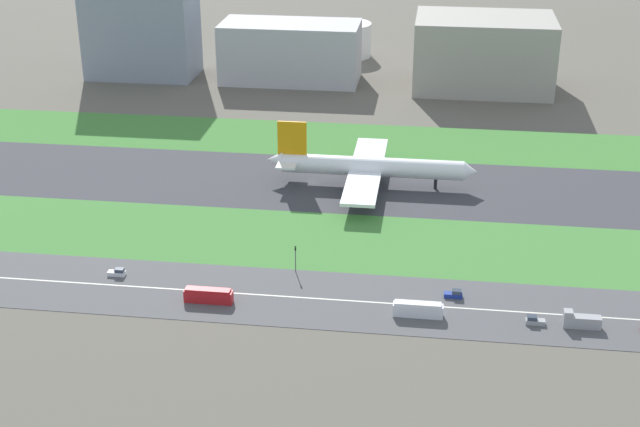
# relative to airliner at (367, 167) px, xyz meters

# --- Properties ---
(ground_plane) EXTENTS (800.00, 800.00, 0.00)m
(ground_plane) POSITION_rel_airliner_xyz_m (-17.40, -0.00, -6.23)
(ground_plane) COLOR #5B564C
(runway) EXTENTS (280.00, 46.00, 0.10)m
(runway) POSITION_rel_airliner_xyz_m (-17.40, -0.00, -6.18)
(runway) COLOR #38383D
(runway) RESTS_ON ground_plane
(grass_median_north) EXTENTS (280.00, 36.00, 0.10)m
(grass_median_north) POSITION_rel_airliner_xyz_m (-17.40, 41.00, -6.18)
(grass_median_north) COLOR #3D7A33
(grass_median_north) RESTS_ON ground_plane
(grass_median_south) EXTENTS (280.00, 36.00, 0.10)m
(grass_median_south) POSITION_rel_airliner_xyz_m (-17.40, -41.00, -6.18)
(grass_median_south) COLOR #427F38
(grass_median_south) RESTS_ON ground_plane
(highway) EXTENTS (280.00, 28.00, 0.10)m
(highway) POSITION_rel_airliner_xyz_m (-17.40, -73.00, -6.18)
(highway) COLOR #4C4C4F
(highway) RESTS_ON ground_plane
(highway_centerline) EXTENTS (266.00, 0.50, 0.01)m
(highway_centerline) POSITION_rel_airliner_xyz_m (-17.40, -73.00, -6.13)
(highway_centerline) COLOR silver
(highway_centerline) RESTS_ON highway
(airliner) EXTENTS (65.00, 56.00, 19.70)m
(airliner) POSITION_rel_airliner_xyz_m (0.00, 0.00, 0.00)
(airliner) COLOR white
(airliner) RESTS_ON runway
(bus_1) EXTENTS (11.60, 2.50, 3.50)m
(bus_1) POSITION_rel_airliner_xyz_m (-30.97, -78.00, -4.41)
(bus_1) COLOR #B2191E
(bus_1) RESTS_ON highway
(bus_0) EXTENTS (11.60, 2.50, 3.50)m
(bus_0) POSITION_rel_airliner_xyz_m (18.60, -78.00, -4.41)
(bus_0) COLOR silver
(bus_0) RESTS_ON highway
(car_1) EXTENTS (4.40, 1.80, 2.00)m
(car_1) POSITION_rel_airliner_xyz_m (-56.96, -68.00, -5.31)
(car_1) COLOR silver
(car_1) RESTS_ON highway
(car_2) EXTENTS (4.40, 1.80, 2.00)m
(car_2) POSITION_rel_airliner_xyz_m (45.05, -78.00, -5.31)
(car_2) COLOR #99999E
(car_2) RESTS_ON highway
(truck_1) EXTENTS (8.40, 2.50, 4.00)m
(truck_1) POSITION_rel_airliner_xyz_m (55.28, -78.00, -4.56)
(truck_1) COLOR #99999E
(truck_1) RESTS_ON highway
(car_4) EXTENTS (4.40, 1.80, 2.00)m
(car_4) POSITION_rel_airliner_xyz_m (26.94, -68.00, -5.31)
(car_4) COLOR navy
(car_4) RESTS_ON highway
(traffic_light) EXTENTS (0.36, 0.50, 7.20)m
(traffic_light) POSITION_rel_airliner_xyz_m (-12.87, -60.01, -1.94)
(traffic_light) COLOR #4C4C51
(traffic_light) RESTS_ON highway
(terminal_building) EXTENTS (45.95, 26.64, 55.99)m
(terminal_building) POSITION_rel_airliner_xyz_m (-107.40, 114.00, 21.76)
(terminal_building) COLOR gray
(terminal_building) RESTS_ON ground_plane
(hangar_building) EXTENTS (58.31, 27.21, 24.89)m
(hangar_building) POSITION_rel_airliner_xyz_m (-42.49, 114.00, 6.21)
(hangar_building) COLOR #B2B2B7
(hangar_building) RESTS_ON ground_plane
(office_tower) EXTENTS (56.36, 39.05, 29.54)m
(office_tower) POSITION_rel_airliner_xyz_m (38.32, 114.00, 8.54)
(office_tower) COLOR #9E998E
(office_tower) RESTS_ON ground_plane
(fuel_tank_west) EXTENTS (24.93, 24.93, 15.57)m
(fuel_tank_west) POSITION_rel_airliner_xyz_m (-24.20, 159.00, 1.55)
(fuel_tank_west) COLOR silver
(fuel_tank_west) RESTS_ON ground_plane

